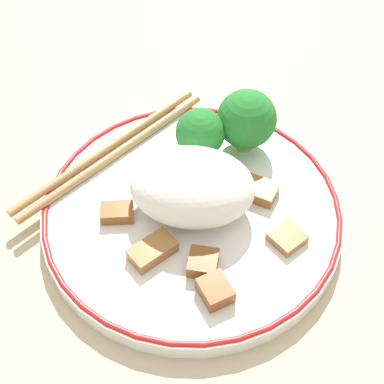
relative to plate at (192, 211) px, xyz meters
name	(u,v)px	position (x,y,z in m)	size (l,w,h in m)	color
ground_plane	(192,218)	(0.00, 0.00, -0.01)	(3.00, 3.00, 0.00)	#C6B28E
plate	(192,211)	(0.00, 0.00, 0.00)	(0.26, 0.26, 0.02)	white
rice_mound	(187,190)	(0.00, 0.00, 0.03)	(0.11, 0.08, 0.05)	white
broccoli_back_left	(247,120)	(-0.04, -0.08, 0.04)	(0.06, 0.06, 0.06)	#72AD4C
broccoli_back_center	(200,133)	(0.00, -0.06, 0.04)	(0.05, 0.05, 0.05)	#72AD4C
meat_near_front	(117,212)	(0.06, 0.02, 0.01)	(0.03, 0.02, 0.01)	brown
meat_near_left	(287,237)	(-0.08, 0.03, 0.01)	(0.04, 0.04, 0.01)	#9E6633
meat_near_right	(203,263)	(-0.02, 0.06, 0.01)	(0.02, 0.03, 0.01)	brown
meat_near_back	(152,251)	(0.03, 0.05, 0.01)	(0.04, 0.04, 0.01)	#9E6633
meat_on_rice_edge	(215,290)	(-0.03, 0.08, 0.01)	(0.03, 0.03, 0.01)	brown
meat_mid_left	(260,191)	(-0.06, -0.02, 0.01)	(0.04, 0.03, 0.01)	#995B28
chopsticks	(112,151)	(0.08, -0.06, 0.01)	(0.15, 0.19, 0.01)	#AD8451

